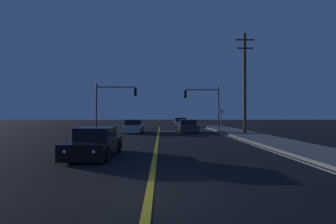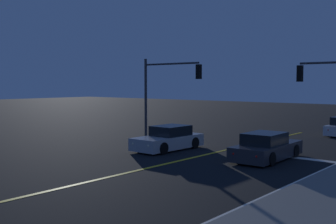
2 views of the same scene
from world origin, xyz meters
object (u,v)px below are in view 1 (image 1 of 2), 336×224
Objects in this scene: car_side_waiting_charcoal at (187,127)px; traffic_signal_far_left at (112,99)px; traffic_signal_near_right at (205,101)px; street_sign_corner at (221,116)px; car_following_oncoming_white at (181,123)px; car_mid_block_silver at (133,127)px; car_lead_oncoming_black at (95,144)px; utility_pole_right at (245,81)px.

traffic_signal_far_left is (-8.42, 2.29, 3.07)m from car_side_waiting_charcoal.
street_sign_corner is at bearing 114.72° from traffic_signal_near_right.
car_side_waiting_charcoal is at bearing -89.22° from car_following_oncoming_white.
car_mid_block_silver is at bearing -174.73° from car_side_waiting_charcoal.
car_side_waiting_charcoal and car_mid_block_silver have the same top height.
car_following_oncoming_white and car_side_waiting_charcoal have the same top height.
car_following_oncoming_white and car_lead_oncoming_black have the same top height.
utility_pole_right is (13.62, -5.63, 1.38)m from traffic_signal_far_left.
utility_pole_right is at bearing -22.44° from traffic_signal_far_left.
car_side_waiting_charcoal is at bearing -107.79° from car_lead_oncoming_black.
car_mid_block_silver is 0.46× the size of utility_pole_right.
car_side_waiting_charcoal is at bearing -166.82° from street_sign_corner.
car_mid_block_silver is 5.09m from traffic_signal_far_left.
traffic_signal_far_left is at bearing 163.11° from car_side_waiting_charcoal.
car_side_waiting_charcoal is at bearing -171.82° from car_mid_block_silver.
car_following_oncoming_white is 9.44m from traffic_signal_near_right.
traffic_signal_near_right is 2.11× the size of street_sign_corner.
traffic_signal_near_right is 11.02m from traffic_signal_far_left.
car_side_waiting_charcoal is 7.61m from utility_pole_right.
utility_pole_right is (11.06, 13.40, 4.45)m from car_lead_oncoming_black.
utility_pole_right is at bearing -70.72° from car_following_oncoming_white.
car_mid_block_silver is 0.85× the size of traffic_signal_near_right.
street_sign_corner is (9.46, 1.58, 1.08)m from car_mid_block_silver.
traffic_signal_far_left is at bearing -129.04° from car_following_oncoming_white.
traffic_signal_near_right reaches higher than car_following_oncoming_white.
utility_pole_right is (5.08, -15.67, 4.45)m from car_following_oncoming_white.
traffic_signal_near_right is 3.60m from street_sign_corner.
car_lead_oncoming_black is at bearing -82.34° from traffic_signal_far_left.
traffic_signal_far_left is at bearing 157.56° from utility_pole_right.
car_following_oncoming_white is 14.26m from car_mid_block_silver.
street_sign_corner is (-1.40, 4.23, -3.38)m from utility_pole_right.
car_lead_oncoming_black is 1.05× the size of car_mid_block_silver.
utility_pole_right is 5.59m from street_sign_corner.
car_following_oncoming_white is 0.81× the size of traffic_signal_near_right.
car_mid_block_silver is at bearing 166.31° from utility_pole_right.
street_sign_corner is (3.79, 0.89, 1.08)m from car_side_waiting_charcoal.
car_lead_oncoming_black is 19.44m from traffic_signal_far_left.
car_lead_oncoming_black is 0.99× the size of car_side_waiting_charcoal.
car_lead_oncoming_black and car_side_waiting_charcoal have the same top height.
traffic_signal_far_left reaches higher than car_following_oncoming_white.
utility_pole_right reaches higher than street_sign_corner.
car_lead_oncoming_black is at bearing -129.53° from utility_pole_right.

